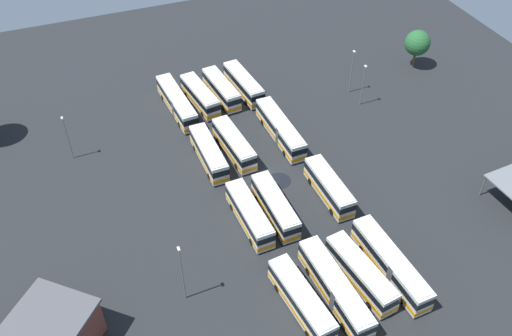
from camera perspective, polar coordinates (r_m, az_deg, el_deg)
ground_plane at (r=80.23m, az=1.06°, el=-1.10°), size 120.93×120.93×0.00m
bus_row0_slot0 at (r=69.35m, az=13.82°, el=-9.63°), size 13.74×3.28×3.53m
bus_row0_slot1 at (r=67.73m, az=10.83°, el=-10.65°), size 11.44×4.06×3.53m
bus_row0_slot2 at (r=65.95m, az=8.23°, el=-12.23°), size 13.73×3.20×3.53m
bus_row0_slot3 at (r=64.60m, az=4.74°, el=-13.46°), size 11.47×3.81×3.53m
bus_row1_slot0 at (r=76.95m, az=7.60°, el=-1.97°), size 10.57×2.79×3.53m
bus_row1_slot2 at (r=73.74m, az=2.01°, el=-3.97°), size 10.94×2.78×3.53m
bus_row1_slot3 at (r=72.67m, az=-0.68°, el=-4.83°), size 10.97×3.02×3.53m
bus_row2_slot0 at (r=86.14m, az=2.55°, el=4.07°), size 13.69×2.92×3.53m
bus_row2_slot2 at (r=83.26m, az=-2.30°, el=2.50°), size 11.03×3.52×3.53m
bus_row2_slot3 at (r=81.89m, az=-4.93°, el=1.55°), size 11.10×2.76×3.53m
bus_row3_slot0 at (r=96.35m, az=-1.29°, el=8.74°), size 11.51×3.61×3.53m
bus_row3_slot1 at (r=95.15m, az=-3.62°, el=8.19°), size 10.78×3.63×3.53m
bus_row3_slot2 at (r=93.85m, az=-5.83°, el=7.50°), size 10.85×4.01×3.53m
bus_row3_slot3 at (r=92.69m, az=-8.21°, el=6.76°), size 13.78×3.59×3.53m
lamp_post_far_corner at (r=96.51m, az=9.92°, el=10.00°), size 0.56×0.28×8.16m
lamp_post_near_entrance at (r=63.30m, az=-7.70°, el=-10.65°), size 0.56×0.28×9.12m
lamp_post_mid_lot at (r=93.79m, az=11.06°, el=8.61°), size 0.56×0.28×7.66m
lamp_post_by_building at (r=85.55m, az=-19.02°, el=3.15°), size 0.56×0.28×7.65m
tree_northwest at (r=106.22m, az=16.43°, el=12.36°), size 4.63×4.63×7.26m
puddle_between_rows at (r=79.93m, az=2.41°, el=-1.34°), size 3.56×3.56×0.01m
puddle_near_shelter at (r=72.59m, az=10.08°, el=-8.02°), size 3.84×3.84×0.01m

